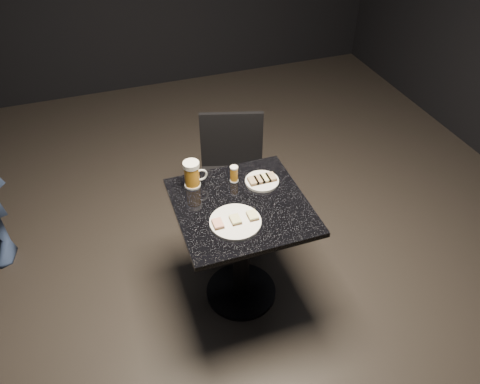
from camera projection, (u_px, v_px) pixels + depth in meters
The scene contains 9 objects.
floor at pixel (241, 292), 2.98m from camera, with size 6.00×6.00×0.00m, color black.
plate_large at pixel (235, 222), 2.38m from camera, with size 0.27×0.27×0.01m, color white.
plate_small at pixel (262, 181), 2.64m from camera, with size 0.19×0.19×0.01m, color silver.
table at pixel (241, 236), 2.65m from camera, with size 0.70×0.70×0.75m.
beer_mug at pixel (192, 174), 2.57m from camera, with size 0.13×0.09×0.16m.
beer_tumbler at pixel (234, 174), 2.62m from camera, with size 0.05×0.05×0.10m.
chair at pixel (232, 171), 3.13m from camera, with size 0.52×0.52×0.88m.
canapes_on_plate_large at pixel (235, 220), 2.37m from camera, with size 0.24×0.07×0.02m.
canapes_on_plate_small at pixel (262, 179), 2.63m from camera, with size 0.16×0.07×0.02m.
Camera 1 is at (-0.62, -1.76, 2.41)m, focal length 35.00 mm.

